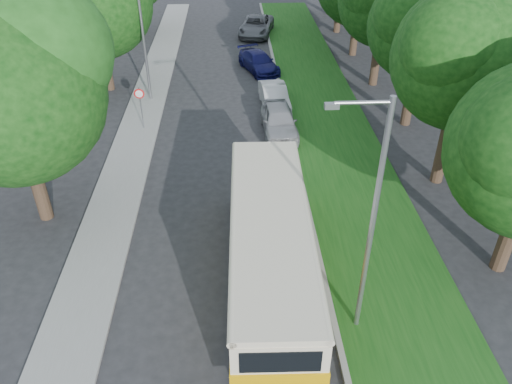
{
  "coord_description": "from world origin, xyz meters",
  "views": [
    {
      "loc": [
        0.51,
        -13.34,
        12.7
      ],
      "look_at": [
        1.33,
        3.23,
        1.5
      ],
      "focal_mm": 35.0,
      "sensor_mm": 36.0,
      "label": 1
    }
  ],
  "objects_px": {
    "car_blue": "(259,62)",
    "vintage_bus": "(270,251)",
    "lamppost_near": "(370,219)",
    "lamppost_far": "(141,35)",
    "car_silver": "(279,120)",
    "car_grey": "(256,26)",
    "car_white": "(274,97)"
  },
  "relations": [
    {
      "from": "car_blue",
      "to": "vintage_bus",
      "type": "bearing_deg",
      "value": -111.84
    },
    {
      "from": "lamppost_near",
      "to": "lamppost_far",
      "type": "xyz_separation_m",
      "value": [
        -8.91,
        18.5,
        -0.25
      ]
    },
    {
      "from": "lamppost_near",
      "to": "car_silver",
      "type": "xyz_separation_m",
      "value": [
        -1.22,
        13.72,
        -3.61
      ]
    },
    {
      "from": "lamppost_near",
      "to": "lamppost_far",
      "type": "bearing_deg",
      "value": 115.71
    },
    {
      "from": "vintage_bus",
      "to": "lamppost_far",
      "type": "bearing_deg",
      "value": 112.44
    },
    {
      "from": "vintage_bus",
      "to": "car_grey",
      "type": "xyz_separation_m",
      "value": [
        1.04,
        29.97,
        -0.79
      ]
    },
    {
      "from": "car_grey",
      "to": "car_blue",
      "type": "bearing_deg",
      "value": -80.34
    },
    {
      "from": "car_blue",
      "to": "car_grey",
      "type": "xyz_separation_m",
      "value": [
        0.27,
        8.69,
        0.1
      ]
    },
    {
      "from": "car_silver",
      "to": "car_white",
      "type": "relative_size",
      "value": 1.08
    },
    {
      "from": "lamppost_near",
      "to": "car_white",
      "type": "xyz_separation_m",
      "value": [
        -1.21,
        17.13,
        -3.69
      ]
    },
    {
      "from": "car_blue",
      "to": "car_grey",
      "type": "bearing_deg",
      "value": 68.49
    },
    {
      "from": "car_white",
      "to": "car_blue",
      "type": "relative_size",
      "value": 0.92
    },
    {
      "from": "lamppost_far",
      "to": "car_grey",
      "type": "xyz_separation_m",
      "value": [
        7.37,
        13.54,
        -3.37
      ]
    },
    {
      "from": "vintage_bus",
      "to": "car_white",
      "type": "xyz_separation_m",
      "value": [
        1.37,
        15.05,
        -0.86
      ]
    },
    {
      "from": "car_grey",
      "to": "lamppost_far",
      "type": "bearing_deg",
      "value": -107.13
    },
    {
      "from": "lamppost_far",
      "to": "car_silver",
      "type": "relative_size",
      "value": 1.68
    },
    {
      "from": "vintage_bus",
      "to": "car_grey",
      "type": "bearing_deg",
      "value": 89.39
    },
    {
      "from": "car_white",
      "to": "lamppost_near",
      "type": "bearing_deg",
      "value": -90.86
    },
    {
      "from": "lamppost_far",
      "to": "car_grey",
      "type": "bearing_deg",
      "value": 61.45
    },
    {
      "from": "vintage_bus",
      "to": "car_blue",
      "type": "relative_size",
      "value": 2.31
    },
    {
      "from": "car_silver",
      "to": "lamppost_far",
      "type": "bearing_deg",
      "value": 146.11
    },
    {
      "from": "lamppost_far",
      "to": "lamppost_near",
      "type": "bearing_deg",
      "value": -64.29
    },
    {
      "from": "lamppost_far",
      "to": "car_blue",
      "type": "distance_m",
      "value": 9.27
    },
    {
      "from": "lamppost_far",
      "to": "car_blue",
      "type": "bearing_deg",
      "value": 34.36
    },
    {
      "from": "lamppost_near",
      "to": "car_blue",
      "type": "distance_m",
      "value": 23.72
    },
    {
      "from": "lamppost_far",
      "to": "car_white",
      "type": "height_order",
      "value": "lamppost_far"
    },
    {
      "from": "car_white",
      "to": "car_grey",
      "type": "height_order",
      "value": "car_grey"
    },
    {
      "from": "car_silver",
      "to": "car_blue",
      "type": "xyz_separation_m",
      "value": [
        -0.58,
        9.63,
        -0.11
      ]
    },
    {
      "from": "vintage_bus",
      "to": "car_white",
      "type": "distance_m",
      "value": 15.14
    },
    {
      "from": "lamppost_near",
      "to": "car_silver",
      "type": "height_order",
      "value": "lamppost_near"
    },
    {
      "from": "car_white",
      "to": "lamppost_far",
      "type": "bearing_deg",
      "value": 165.0
    },
    {
      "from": "car_white",
      "to": "car_grey",
      "type": "distance_m",
      "value": 14.92
    }
  ]
}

